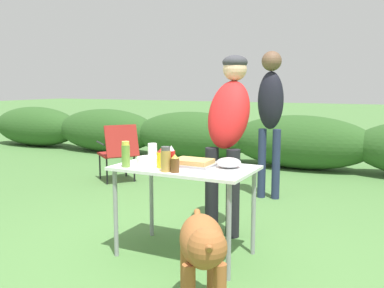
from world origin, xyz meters
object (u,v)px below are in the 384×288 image
Objects in this scene: plate_stack at (151,160)px; camp_chair_green_behind_table at (119,150)px; food_tray at (193,163)px; dog at (203,247)px; paper_cup_stack at (152,151)px; relish_jar at (126,154)px; mustard_bottle at (161,158)px; standing_person_with_beanie at (228,123)px; standing_person_in_red_jacket at (270,108)px; spice_jar at (166,159)px; ketchup_bottle at (171,158)px; folding_table at (185,176)px; beer_bottle at (175,164)px; mixing_bowl at (229,163)px.

camp_chair_green_behind_table is (-1.76, 1.92, -0.30)m from plate_stack.
plate_stack is 0.28× the size of camp_chair_green_behind_table.
food_tray reaches higher than dog.
paper_cup_stack is 0.67× the size of relish_jar.
standing_person_with_beanie is (0.23, 0.83, 0.22)m from mustard_bottle.
standing_person_in_red_jacket reaches higher than paper_cup_stack.
spice_jar reaches higher than plate_stack.
ketchup_bottle is at bearing -78.53° from dog.
mustard_bottle is at bearing -101.17° from standing_person_in_red_jacket.
spice_jar is 1.00× the size of ketchup_bottle.
food_tray reaches higher than folding_table.
standing_person_in_red_jacket reaches higher than dog.
spice_jar reaches higher than food_tray.
beer_bottle reaches higher than dog.
camp_chair_green_behind_table reaches higher than mixing_bowl.
food_tray is at bearing -15.78° from paper_cup_stack.
relish_jar is 2.34m from standing_person_in_red_jacket.
folding_table is at bearing -140.18° from food_tray.
spice_jar is at bearing -74.67° from dog.
mustard_bottle is at bearing -153.07° from mixing_bowl.
paper_cup_stack is (-0.74, 0.06, 0.03)m from mixing_bowl.
spice_jar is (0.37, -0.02, -0.01)m from relish_jar.
mustard_bottle is 2.21m from standing_person_in_red_jacket.
paper_cup_stack is at bearing 132.10° from spice_jar.
dog is (0.50, -0.58, -0.35)m from beer_bottle.
mixing_bowl is at bearing 17.95° from folding_table.
spice_jar is (-0.07, -0.01, 0.03)m from beer_bottle.
relish_jar reaches higher than spice_jar.
food_tray is (0.05, 0.04, 0.10)m from folding_table.
mixing_bowl reaches higher than food_tray.
plate_stack is at bearing -175.71° from food_tray.
ketchup_bottle reaches higher than food_tray.
spice_jar is at bearing -41.39° from plate_stack.
mustard_bottle is 0.18× the size of dog.
food_tray is 2.47× the size of paper_cup_stack.
standing_person_with_beanie is at bearing 58.57° from plate_stack.
folding_table is 0.79m from standing_person_with_beanie.
spice_jar is 0.97m from standing_person_with_beanie.
folding_table is at bearing 100.24° from beer_bottle.
ketchup_bottle reaches higher than beer_bottle.
folding_table is at bearing 82.89° from spice_jar.
paper_cup_stack is at bearing 164.22° from food_tray.
spice_jar is 0.08m from ketchup_bottle.
plate_stack is 1.25× the size of ketchup_bottle.
dog is at bearing -99.05° from camp_chair_green_behind_table.
spice_jar reaches higher than folding_table.
standing_person_in_red_jacket is (-0.24, 1.93, 0.33)m from mixing_bowl.
camp_chair_green_behind_table is (-1.95, 2.07, -0.35)m from mustard_bottle.
standing_person_with_beanie reaches higher than mixing_bowl.
plate_stack is 1.25m from dog.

